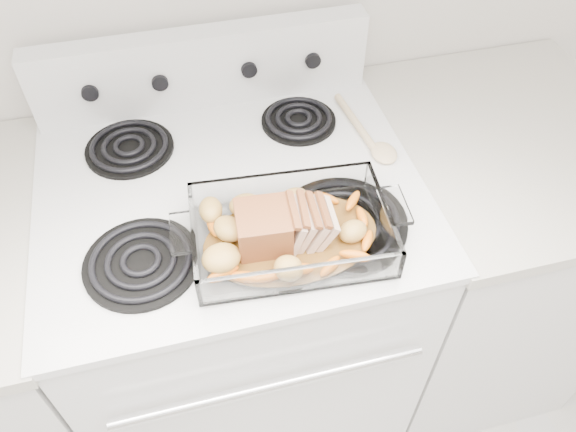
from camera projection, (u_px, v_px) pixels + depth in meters
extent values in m
cube|color=silver|center=(243.00, 310.00, 1.50)|extent=(0.76, 0.65, 0.92)
cube|color=black|center=(270.00, 425.00, 1.31)|extent=(0.65, 0.02, 0.55)
cylinder|color=silver|center=(271.00, 386.00, 1.07)|extent=(0.61, 0.02, 0.02)
cube|color=silver|center=(230.00, 189.00, 1.16)|extent=(0.78, 0.67, 0.02)
cube|color=silver|center=(203.00, 68.00, 1.27)|extent=(0.76, 0.06, 0.18)
cylinder|color=black|center=(142.00, 263.00, 1.01)|extent=(0.21, 0.21, 0.01)
cylinder|color=black|center=(342.00, 223.00, 1.07)|extent=(0.25, 0.25, 0.01)
cylinder|color=black|center=(130.00, 149.00, 1.22)|extent=(0.19, 0.19, 0.01)
cylinder|color=black|center=(299.00, 121.00, 1.28)|extent=(0.17, 0.17, 0.01)
cylinder|color=black|center=(90.00, 92.00, 1.21)|extent=(0.04, 0.02, 0.04)
cylinder|color=black|center=(160.00, 82.00, 1.23)|extent=(0.04, 0.02, 0.04)
cylinder|color=black|center=(249.00, 69.00, 1.27)|extent=(0.04, 0.02, 0.04)
cylinder|color=black|center=(312.00, 60.00, 1.29)|extent=(0.04, 0.02, 0.04)
cube|color=silver|center=(469.00, 263.00, 1.62)|extent=(0.55, 0.65, 0.90)
cube|color=beige|center=(518.00, 140.00, 1.27)|extent=(0.58, 0.68, 0.03)
cube|color=white|center=(291.00, 240.00, 1.04)|extent=(0.35, 0.23, 0.01)
cube|color=white|center=(308.00, 277.00, 0.94)|extent=(0.35, 0.01, 0.06)
cube|color=white|center=(276.00, 185.00, 1.08)|extent=(0.35, 0.01, 0.06)
cube|color=white|center=(196.00, 246.00, 0.98)|extent=(0.01, 0.23, 0.06)
cube|color=white|center=(381.00, 210.00, 1.04)|extent=(0.01, 0.23, 0.06)
cylinder|color=brown|center=(291.00, 238.00, 1.03)|extent=(0.20, 0.20, 0.00)
cube|color=brown|center=(264.00, 230.00, 1.00)|extent=(0.10, 0.10, 0.08)
cube|color=tan|center=(293.00, 225.00, 1.01)|extent=(0.03, 0.09, 0.07)
cube|color=tan|center=(303.00, 224.00, 1.01)|extent=(0.04, 0.09, 0.07)
cube|color=tan|center=(313.00, 222.00, 1.01)|extent=(0.04, 0.09, 0.07)
cube|color=tan|center=(322.00, 221.00, 1.02)|extent=(0.04, 0.09, 0.06)
ellipsoid|color=#C96515|center=(225.00, 282.00, 0.96)|extent=(0.05, 0.02, 0.02)
ellipsoid|color=#C96515|center=(359.00, 254.00, 1.00)|extent=(0.05, 0.02, 0.02)
ellipsoid|color=#C96515|center=(362.00, 213.00, 1.06)|extent=(0.05, 0.02, 0.02)
ellipsoid|color=#C96515|center=(209.00, 235.00, 1.03)|extent=(0.05, 0.02, 0.02)
ellipsoid|color=olive|center=(205.00, 217.00, 1.04)|extent=(0.06, 0.05, 0.04)
ellipsoid|color=olive|center=(290.00, 197.00, 1.07)|extent=(0.06, 0.05, 0.04)
ellipsoid|color=olive|center=(355.00, 227.00, 1.02)|extent=(0.06, 0.05, 0.04)
cylinder|color=beige|center=(355.00, 121.00, 1.27)|extent=(0.04, 0.20, 0.02)
ellipsoid|color=beige|center=(384.00, 153.00, 1.20)|extent=(0.05, 0.07, 0.02)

